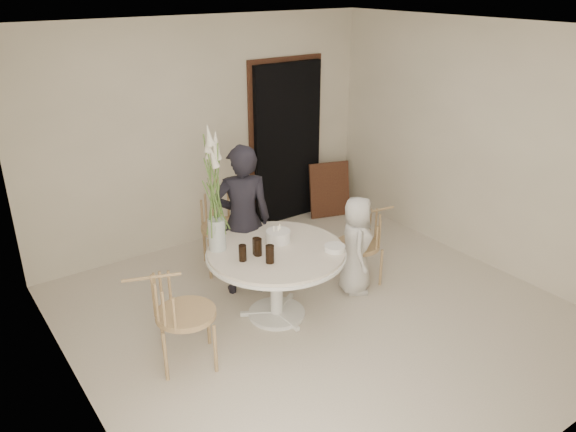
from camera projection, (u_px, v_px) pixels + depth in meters
ground at (320, 315)px, 5.56m from camera, size 4.50×4.50×0.00m
room_shell at (324, 159)px, 4.92m from camera, size 4.50×4.50×4.50m
doorway at (287, 144)px, 7.39m from camera, size 1.00×0.10×2.10m
door_trim at (285, 139)px, 7.40m from camera, size 1.12×0.03×2.22m
table at (276, 260)px, 5.32m from camera, size 1.33×1.33×0.73m
picture_frame at (330, 190)px, 7.73m from camera, size 0.59×0.33×0.75m
chair_far at (222, 215)px, 6.35m from camera, size 0.62×0.65×0.92m
chair_right at (367, 236)px, 6.01m from camera, size 0.53×0.50×0.82m
chair_left at (170, 306)px, 4.65m from camera, size 0.63×0.61×0.89m
girl at (243, 221)px, 5.70m from camera, size 0.69×0.58×1.61m
boy at (356, 245)px, 5.80m from camera, size 0.57×0.62×1.06m
birthday_cake at (278, 236)px, 5.40m from camera, size 0.24×0.24×0.16m
cola_tumbler_a at (256, 246)px, 5.15m from camera, size 0.09×0.09×0.16m
cola_tumbler_b at (270, 254)px, 5.00m from camera, size 0.09×0.09×0.17m
cola_tumbler_c at (243, 253)px, 5.03m from camera, size 0.09×0.09×0.15m
cola_tumbler_d at (258, 247)px, 5.13m from camera, size 0.10×0.10×0.17m
plate_stack at (335, 248)px, 5.24m from camera, size 0.21×0.21×0.05m
flower_vase at (215, 192)px, 5.05m from camera, size 0.16×0.16×1.21m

